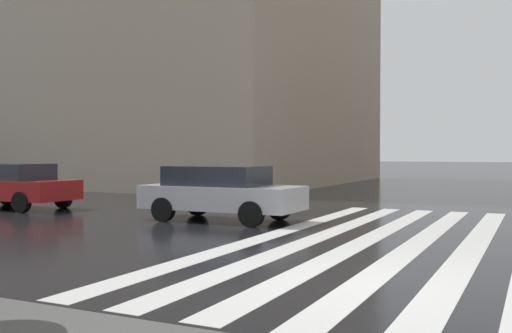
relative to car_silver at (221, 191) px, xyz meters
The scene contains 5 objects.
ground_plane 7.68m from the car_silver, 136.01° to the right, with size 220.00×220.00×0.00m, color black.
zebra_crossing 6.01m from the car_silver, 104.58° to the right, with size 13.00×7.50×0.01m.
haussmann_block_mid 23.33m from the car_silver, 38.60° to the left, with size 19.84×21.94×19.32m.
car_silver is the anchor object (origin of this frame).
car_red 7.50m from the car_silver, 90.00° to the left, with size 1.85×4.10×1.41m.
Camera 1 is at (-7.49, -2.05, 1.75)m, focal length 40.75 mm.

